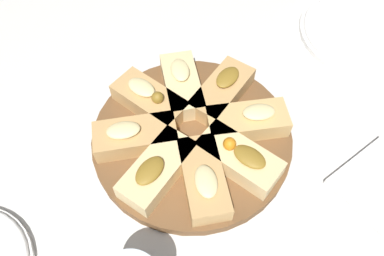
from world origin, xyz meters
The scene contains 12 objects.
ground_plane centered at (0.00, 0.00, 0.00)m, with size 3.00×3.00×0.00m, color silver.
serving_board centered at (0.00, 0.00, 0.01)m, with size 0.31×0.31×0.02m, color brown.
focaccia_slice_0 centered at (0.04, 0.07, 0.03)m, with size 0.11×0.13×0.04m.
focaccia_slice_1 centered at (-0.02, 0.08, 0.04)m, with size 0.08×0.13×0.05m.
focaccia_slice_2 centered at (-0.07, 0.04, 0.03)m, with size 0.13×0.11×0.04m.
focaccia_slice_3 centered at (-0.08, -0.02, 0.03)m, with size 0.13×0.08×0.04m.
focaccia_slice_4 centered at (-0.04, -0.07, 0.03)m, with size 0.11×0.13×0.04m.
focaccia_slice_5 centered at (0.02, -0.08, 0.04)m, with size 0.08×0.13×0.05m.
focaccia_slice_6 centered at (0.07, -0.05, 0.03)m, with size 0.13×0.11×0.04m.
focaccia_slice_7 centered at (0.08, 0.02, 0.03)m, with size 0.13×0.08×0.04m.
plate_right centered at (0.41, -0.04, 0.01)m, with size 0.26×0.26×0.02m.
napkin_stack centered at (0.16, -0.24, 0.01)m, with size 0.13×0.11×0.01m, color white.
Camera 1 is at (-0.20, -0.24, 0.50)m, focal length 35.00 mm.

